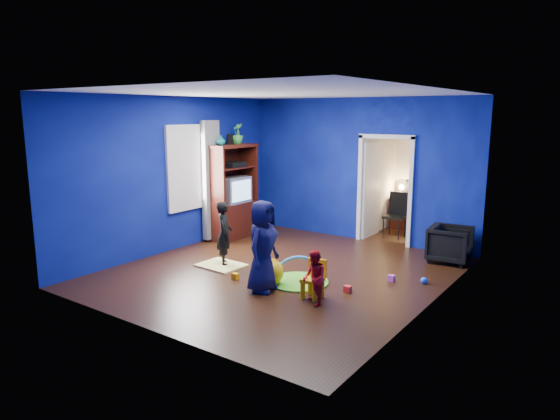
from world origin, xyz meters
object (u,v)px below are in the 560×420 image
Objects in this scene: tv_armoire at (232,191)px; crt_tv at (233,190)px; armchair at (450,244)px; folding_chair at (395,216)px; play_mat at (298,282)px; study_desk at (411,213)px; toddler_red at (314,278)px; child_black at (224,234)px; hopper_ball at (270,272)px; kid_chair at (312,281)px; child_navy at (263,246)px; vase at (221,140)px.

tv_armoire reaches higher than crt_tv.
armchair is 0.77× the size of folding_chair.
play_mat is at bearing -30.43° from tv_armoire.
crt_tv is 3.29m from play_mat.
tv_armoire is 2.23× the size of study_desk.
toddler_red is at bearing -43.29° from play_mat.
child_black reaches higher than play_mat.
armchair is at bearing 56.60° from hopper_ball.
armchair is 1.01× the size of crt_tv.
toddler_red is at bearing -33.32° from tv_armoire.
folding_chair is (-0.45, 4.00, 0.21)m from kid_chair.
child_black is at bearing 54.23° from child_navy.
tv_armoire reaches higher than play_mat.
crt_tv is at bearing -133.49° from study_desk.
vase reaches higher than child_black.
tv_armoire reaches higher than hopper_ball.
tv_armoire is (0.00, 0.30, -1.08)m from vase.
armchair is 0.76× the size of play_mat.
crt_tv is at bearing -144.73° from folding_chair.
crt_tv is at bearing 149.20° from play_mat.
child_navy is at bearing 144.36° from armchair.
child_black is at bearing -53.94° from crt_tv.
hopper_ball is 0.45× the size of folding_chair.
crt_tv is at bearing -10.43° from child_black.
child_navy is 3.26× the size of hopper_ball.
tv_armoire is 3.23m from hopper_ball.
folding_chair is (0.00, -0.96, 0.09)m from study_desk.
crt_tv is at bearing 140.86° from hopper_ball.
tv_armoire is (-4.31, -0.86, 0.66)m from armchair.
child_black is 1.64m from play_mat.
child_navy is 0.93m from play_mat.
vase is 0.21× the size of folding_chair.
child_navy is at bearing -140.11° from toddler_red.
child_navy is 0.96m from toddler_red.
armchair is at bearing 63.34° from kid_chair.
folding_chair is at bearing 35.27° from crt_tv.
vase reaches higher than study_desk.
tv_armoire is at bearing -171.58° from toddler_red.
crt_tv reaches higher than hopper_ball.
play_mat is (0.28, 0.36, -0.20)m from hopper_ball.
child_black is 1.46m from child_navy.
tv_armoire is (-3.41, 2.24, 0.60)m from toddler_red.
child_black reaches higher than study_desk.
toddler_red is 0.82× the size of play_mat.
child_black is at bearing -47.05° from vase.
child_navy is at bearing -162.34° from child_black.
crt_tv reaches higher than toddler_red.
vase reaches higher than hopper_ball.
hopper_ball reaches higher than play_mat.
tv_armoire reaches higher than study_desk.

